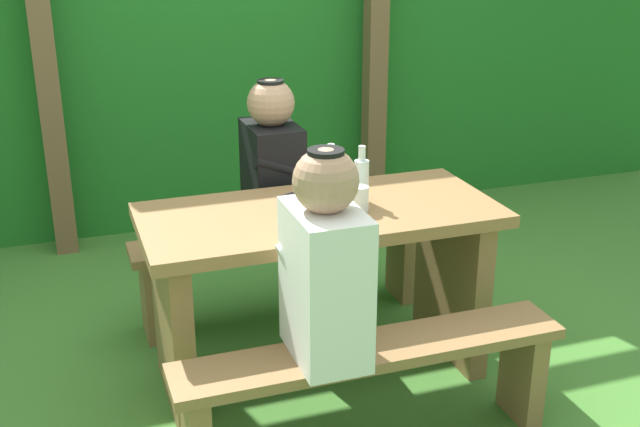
{
  "coord_description": "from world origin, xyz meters",
  "views": [
    {
      "loc": [
        -0.95,
        -2.74,
        1.82
      ],
      "look_at": [
        0.0,
        0.0,
        0.72
      ],
      "focal_mm": 44.57,
      "sensor_mm": 36.0,
      "label": 1
    }
  ],
  "objects": [
    {
      "name": "bench_far",
      "position": [
        0.0,
        0.55,
        0.31
      ],
      "size": [
        1.4,
        0.24,
        0.43
      ],
      "color": "olive",
      "rests_on": "ground_plane"
    },
    {
      "name": "drinking_glass",
      "position": [
        0.14,
        -0.06,
        0.79
      ],
      "size": [
        0.07,
        0.07,
        0.1
      ],
      "primitive_type": "cylinder",
      "color": "silver",
      "rests_on": "picnic_table"
    },
    {
      "name": "bottle_left",
      "position": [
        0.08,
        0.11,
        0.83
      ],
      "size": [
        0.07,
        0.07,
        0.23
      ],
      "color": "silver",
      "rests_on": "picnic_table"
    },
    {
      "name": "person_black_coat",
      "position": [
        -0.04,
        0.54,
        0.76
      ],
      "size": [
        0.25,
        0.35,
        0.72
      ],
      "color": "black",
      "rests_on": "bench_far"
    },
    {
      "name": "ground_plane",
      "position": [
        0.0,
        0.0,
        0.0
      ],
      "size": [
        12.0,
        12.0,
        0.0
      ],
      "primitive_type": "plane",
      "color": "#41782E"
    },
    {
      "name": "person_white_shirt",
      "position": [
        -0.17,
        -0.54,
        0.76
      ],
      "size": [
        0.25,
        0.35,
        0.72
      ],
      "color": "white",
      "rests_on": "bench_near"
    },
    {
      "name": "bottle_right",
      "position": [
        0.18,
        0.02,
        0.83
      ],
      "size": [
        0.06,
        0.06,
        0.23
      ],
      "color": "silver",
      "rests_on": "picnic_table"
    },
    {
      "name": "pergola_post_left",
      "position": [
        -0.95,
        1.71,
        1.14
      ],
      "size": [
        0.12,
        0.12,
        2.28
      ],
      "primitive_type": "cube",
      "color": "brown",
      "rests_on": "ground_plane"
    },
    {
      "name": "hedge_backdrop",
      "position": [
        0.0,
        2.16,
        1.13
      ],
      "size": [
        6.4,
        0.61,
        2.26
      ],
      "primitive_type": "cube",
      "color": "#1E6920",
      "rests_on": "ground_plane"
    },
    {
      "name": "bench_near",
      "position": [
        0.0,
        -0.55,
        0.31
      ],
      "size": [
        1.4,
        0.24,
        0.43
      ],
      "color": "olive",
      "rests_on": "ground_plane"
    },
    {
      "name": "pergola_post_right",
      "position": [
        0.95,
        1.71,
        1.14
      ],
      "size": [
        0.12,
        0.12,
        2.28
      ],
      "primitive_type": "cube",
      "color": "brown",
      "rests_on": "ground_plane"
    },
    {
      "name": "cell_phone",
      "position": [
        -0.05,
        0.13,
        0.74
      ],
      "size": [
        0.12,
        0.16,
        0.01
      ],
      "primitive_type": "cube",
      "rotation": [
        0.0,
        0.0,
        0.45
      ],
      "color": "black",
      "rests_on": "picnic_table"
    },
    {
      "name": "picnic_table",
      "position": [
        0.0,
        0.0,
        0.5
      ],
      "size": [
        1.4,
        0.64,
        0.74
      ],
      "color": "olive",
      "rests_on": "ground_plane"
    }
  ]
}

